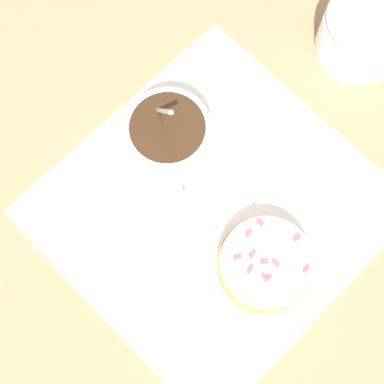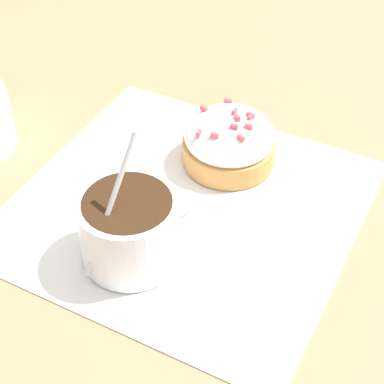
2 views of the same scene
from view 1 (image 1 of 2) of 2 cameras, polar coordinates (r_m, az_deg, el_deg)
The scene contains 5 objects.
ground_plane at distance 0.61m, azimuth 1.87°, elevation -1.55°, with size 3.00×3.00×0.00m, color #93704C.
paper_napkin at distance 0.61m, azimuth 1.88°, elevation -1.51°, with size 0.30×0.31×0.00m.
coffee_cup at distance 0.59m, azimuth -2.09°, elevation 4.69°, with size 0.10×0.08×0.12m.
frosted_pastry at distance 0.57m, azimuth 6.71°, elevation -6.22°, with size 0.09×0.09×0.05m.
sugar_bowl at distance 0.66m, azimuth 15.05°, elevation 13.74°, with size 0.08×0.08×0.07m.
Camera 1 is at (-0.11, 0.12, 0.59)m, focal length 60.00 mm.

